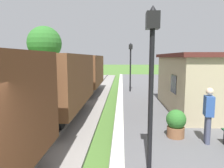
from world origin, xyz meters
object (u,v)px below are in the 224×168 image
object	(u,v)px
person_waiting	(208,113)
tree_field_left	(45,43)
station_hut	(201,82)
lamp_post_near	(152,60)
freight_train	(57,84)
potted_planter	(176,123)
bench_down_platform	(166,86)
lamp_post_far	(131,58)

from	to	relation	value
person_waiting	tree_field_left	distance (m)	19.12
station_hut	lamp_post_near	distance (m)	6.61
person_waiting	freight_train	bearing A→B (deg)	-18.22
lamp_post_near	tree_field_left	world-z (taller)	tree_field_left
lamp_post_near	station_hut	bearing A→B (deg)	60.08
potted_planter	lamp_post_near	world-z (taller)	lamp_post_near
bench_down_platform	tree_field_left	world-z (taller)	tree_field_left
station_hut	person_waiting	bearing A→B (deg)	-107.61
person_waiting	lamp_post_far	size ratio (longest dim) A/B	0.46
tree_field_left	lamp_post_near	bearing A→B (deg)	-62.66
bench_down_platform	tree_field_left	bearing A→B (deg)	152.31
station_hut	bench_down_platform	world-z (taller)	station_hut
tree_field_left	person_waiting	bearing A→B (deg)	-55.19
lamp_post_near	potted_planter	bearing A→B (deg)	60.76
bench_down_platform	lamp_post_far	world-z (taller)	lamp_post_far
freight_train	lamp_post_far	bearing A→B (deg)	62.01
freight_train	person_waiting	bearing A→B (deg)	-27.15
station_hut	bench_down_platform	distance (m)	5.48
potted_planter	tree_field_left	world-z (taller)	tree_field_left
lamp_post_near	lamp_post_far	world-z (taller)	same
bench_down_platform	lamp_post_near	bearing A→B (deg)	-103.64
freight_train	tree_field_left	xyz separation A→B (m)	(-5.26, 12.66, 2.64)
lamp_post_near	tree_field_left	distance (m)	19.25
lamp_post_near	lamp_post_far	bearing A→B (deg)	90.00
tree_field_left	bench_down_platform	bearing A→B (deg)	-27.69
station_hut	bench_down_platform	xyz separation A→B (m)	(-0.57, 5.37, -0.93)
person_waiting	tree_field_left	size ratio (longest dim) A/B	0.28
freight_train	bench_down_platform	world-z (taller)	freight_train
bench_down_platform	lamp_post_far	size ratio (longest dim) A/B	0.41
lamp_post_near	lamp_post_far	distance (m)	11.07
lamp_post_near	lamp_post_far	xyz separation A→B (m)	(0.00, 11.07, 0.00)
bench_down_platform	lamp_post_near	distance (m)	11.53
person_waiting	potted_planter	size ratio (longest dim) A/B	1.87
freight_train	lamp_post_far	distance (m)	7.65
station_hut	tree_field_left	bearing A→B (deg)	136.60
freight_train	bench_down_platform	distance (m)	9.15
bench_down_platform	lamp_post_near	size ratio (longest dim) A/B	0.41
lamp_post_near	tree_field_left	xyz separation A→B (m)	(-8.81, 17.05, 1.51)
person_waiting	potted_planter	bearing A→B (deg)	-19.69
freight_train	lamp_post_far	xyz separation A→B (m)	(3.55, 6.69, 1.12)
bench_down_platform	lamp_post_near	world-z (taller)	lamp_post_near
lamp_post_near	person_waiting	bearing A→B (deg)	38.64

